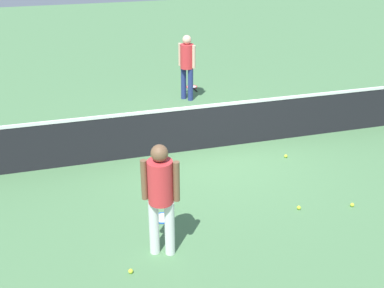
{
  "coord_description": "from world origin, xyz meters",
  "views": [
    {
      "loc": [
        -2.86,
        -8.35,
        4.28
      ],
      "look_at": [
        -0.88,
        -1.53,
        0.9
      ],
      "focal_mm": 43.93,
      "sensor_mm": 36.0,
      "label": 1
    }
  ],
  "objects": [
    {
      "name": "tennis_ball_midcourt",
      "position": [
        1.27,
        -0.84,
        0.03
      ],
      "size": [
        0.07,
        0.07,
        0.07
      ],
      "primitive_type": "sphere",
      "color": "#C6E033",
      "rests_on": "ground_plane"
    },
    {
      "name": "player_near_side",
      "position": [
        -1.76,
        -3.06,
        1.01
      ],
      "size": [
        0.52,
        0.44,
        1.7
      ],
      "color": "white",
      "rests_on": "ground_plane"
    },
    {
      "name": "ground_plane",
      "position": [
        0.0,
        0.0,
        0.0
      ],
      "size": [
        40.0,
        40.0,
        0.0
      ],
      "primitive_type": "plane",
      "color": "#4C7A4C"
    },
    {
      "name": "court_net",
      "position": [
        0.0,
        0.0,
        0.5
      ],
      "size": [
        10.09,
        0.09,
        1.07
      ],
      "color": "#4C4C51",
      "rests_on": "ground_plane"
    },
    {
      "name": "tennis_ball_near_player",
      "position": [
        0.63,
        -2.6,
        0.03
      ],
      "size": [
        0.07,
        0.07,
        0.07
      ],
      "primitive_type": "sphere",
      "color": "#C6E033",
      "rests_on": "ground_plane"
    },
    {
      "name": "player_far_side",
      "position": [
        0.29,
        2.99,
        1.01
      ],
      "size": [
        0.48,
        0.48,
        1.7
      ],
      "color": "navy",
      "rests_on": "ground_plane"
    },
    {
      "name": "tennis_ball_stray_right",
      "position": [
        -2.27,
        -3.37,
        0.03
      ],
      "size": [
        0.07,
        0.07,
        0.07
      ],
      "primitive_type": "sphere",
      "color": "#C6E033",
      "rests_on": "ground_plane"
    },
    {
      "name": "tennis_racket_far_player",
      "position": [
        0.69,
        3.88,
        0.01
      ],
      "size": [
        0.33,
        0.59,
        0.03
      ],
      "color": "red",
      "rests_on": "ground_plane"
    },
    {
      "name": "tennis_ball_by_net",
      "position": [
        1.52,
        -2.77,
        0.03
      ],
      "size": [
        0.07,
        0.07,
        0.07
      ],
      "primitive_type": "sphere",
      "color": "#C6E033",
      "rests_on": "ground_plane"
    },
    {
      "name": "tennis_racket_near_player",
      "position": [
        -1.56,
        -2.21,
        0.01
      ],
      "size": [
        0.42,
        0.6,
        0.03
      ],
      "color": "blue",
      "rests_on": "ground_plane"
    }
  ]
}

